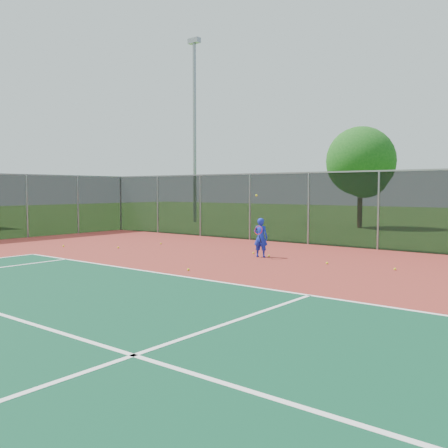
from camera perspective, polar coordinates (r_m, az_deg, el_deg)
name	(u,v)px	position (r m, az deg, el deg)	size (l,w,h in m)	color
ground	(143,309)	(9.97, -9.23, -9.56)	(120.00, 120.00, 0.00)	#30611B
court_apron	(209,292)	(11.37, -1.69, -7.76)	(30.00, 20.00, 0.02)	maroon
court_green	(34,390)	(6.42, -20.89, -17.30)	(22.00, 13.00, 0.01)	#0F482C
court_lines	(140,353)	(7.32, -9.57, -14.35)	(22.10, 13.05, 0.00)	white
fence_back	(378,209)	(19.87, 17.23, 1.62)	(30.00, 0.06, 3.03)	black
tennis_player	(261,237)	(16.96, 4.21, -1.54)	(0.59, 0.63, 2.13)	#162CCE
practice_ball_0	(327,263)	(15.72, 11.69, -4.40)	(0.07, 0.07, 0.07)	yellow
practice_ball_1	(161,244)	(21.03, -7.22, -2.24)	(0.07, 0.07, 0.07)	yellow
practice_ball_2	(64,246)	(20.99, -17.86, -2.41)	(0.07, 0.07, 0.07)	yellow
practice_ball_3	(188,270)	(14.20, -4.10, -5.22)	(0.07, 0.07, 0.07)	yellow
practice_ball_4	(395,269)	(15.07, 18.95, -4.89)	(0.07, 0.07, 0.07)	yellow
practice_ball_5	(254,253)	(17.84, 3.39, -3.33)	(0.07, 0.07, 0.07)	yellow
practice_ball_6	(118,248)	(19.90, -12.00, -2.64)	(0.07, 0.07, 0.07)	yellow
practice_ball_8	(269,256)	(17.11, 5.16, -3.65)	(0.07, 0.07, 0.07)	yellow
floodlight_nw	(195,120)	(35.76, -3.39, 11.78)	(0.90, 0.40, 12.78)	gray
tree_back_left	(362,164)	(31.04, 15.46, 6.59)	(4.13, 4.13, 6.07)	#362413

